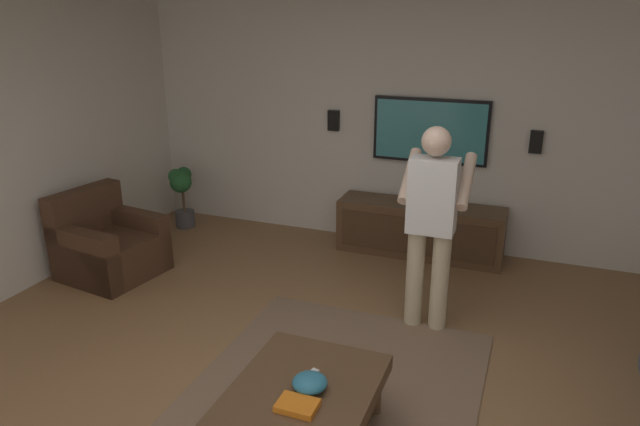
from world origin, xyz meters
TOP-DOWN VIEW (x-y plane):
  - ground_plane at (0.00, 0.00)m, footprint 7.45×7.45m
  - wall_back_tv at (3.15, 0.00)m, footprint 0.10×6.27m
  - area_rug at (-0.05, -0.14)m, footprint 2.87×1.88m
  - armchair at (1.27, 2.53)m, footprint 0.91×0.92m
  - coffee_table at (-0.25, -0.14)m, footprint 1.00×0.80m
  - media_console at (2.82, -0.18)m, footprint 0.45×1.70m
  - tv at (3.06, -0.18)m, footprint 0.05×1.18m
  - person_standing at (1.40, -0.53)m, footprint 0.53×0.53m
  - potted_plant_short at (2.61, 2.58)m, footprint 0.40×0.33m
  - bowl at (-0.26, -0.18)m, footprint 0.20×0.20m
  - remote_white at (-0.16, -0.14)m, footprint 0.16×0.08m
  - book at (-0.44, -0.18)m, footprint 0.16×0.22m
  - vase_round at (2.81, -0.20)m, footprint 0.22×0.22m
  - wall_speaker_left at (3.07, -1.21)m, footprint 0.06×0.12m
  - wall_speaker_right at (3.07, 0.87)m, footprint 0.06×0.12m

SIDE VIEW (x-z plane):
  - ground_plane at x=0.00m, z-range 0.00..0.00m
  - area_rug at x=-0.05m, z-range 0.00..0.01m
  - media_console at x=2.82m, z-range 0.00..0.55m
  - armchair at x=1.27m, z-range -0.13..0.69m
  - coffee_table at x=-0.25m, z-range 0.10..0.50m
  - remote_white at x=-0.16m, z-range 0.40..0.42m
  - book at x=-0.44m, z-range 0.40..0.44m
  - bowl at x=-0.26m, z-range 0.40..0.49m
  - potted_plant_short at x=2.61m, z-range 0.11..0.84m
  - vase_round at x=2.81m, z-range 0.55..0.77m
  - person_standing at x=1.40m, z-range 0.11..1.75m
  - wall_speaker_left at x=3.07m, z-range 1.12..1.34m
  - tv at x=3.06m, z-range 0.94..1.60m
  - wall_speaker_right at x=3.07m, z-range 1.19..1.41m
  - wall_back_tv at x=3.15m, z-range 0.00..2.65m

